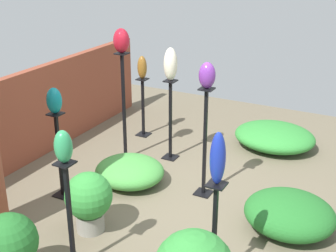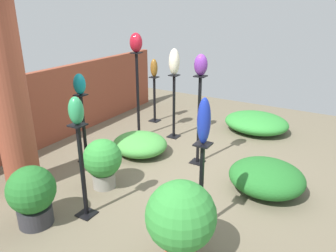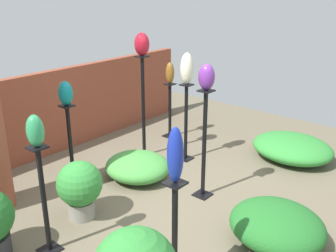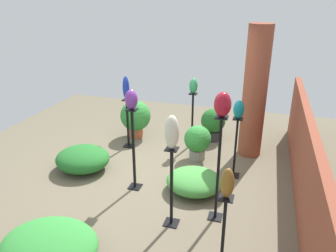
# 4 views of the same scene
# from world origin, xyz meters

# --- Properties ---
(ground_plane) EXTENTS (8.00, 8.00, 0.00)m
(ground_plane) POSITION_xyz_m (0.00, 0.00, 0.00)
(ground_plane) COLOR #6B604C
(brick_wall_back) EXTENTS (5.60, 0.12, 1.29)m
(brick_wall_back) POSITION_xyz_m (0.00, 2.44, 0.64)
(brick_wall_back) COLOR brown
(brick_wall_back) RESTS_ON ground
(brick_pillar) EXTENTS (0.44, 0.44, 2.51)m
(brick_pillar) POSITION_xyz_m (-1.37, 1.59, 1.25)
(brick_pillar) COLOR brown
(brick_pillar) RESTS_ON ground
(pedestal_violet) EXTENTS (0.20, 0.20, 1.37)m
(pedestal_violet) POSITION_xyz_m (0.45, -0.13, 0.63)
(pedestal_violet) COLOR black
(pedestal_violet) RESTS_ON ground
(pedestal_ruby) EXTENTS (0.20, 0.20, 1.54)m
(pedestal_ruby) POSITION_xyz_m (0.85, 1.27, 0.72)
(pedestal_ruby) COLOR black
(pedestal_ruby) RESTS_ON ground
(pedestal_cobalt) EXTENTS (0.20, 0.20, 1.02)m
(pedestal_cobalt) POSITION_xyz_m (-0.97, -0.85, 0.46)
(pedestal_cobalt) COLOR black
(pedestal_cobalt) RESTS_ON ground
(pedestal_jade) EXTENTS (0.20, 0.20, 1.13)m
(pedestal_jade) POSITION_xyz_m (-1.42, 0.40, 0.52)
(pedestal_jade) COLOR black
(pedestal_jade) RESTS_ON ground
(pedestal_ivory) EXTENTS (0.20, 0.20, 1.16)m
(pedestal_ivory) POSITION_xyz_m (1.16, 0.70, 0.53)
(pedestal_ivory) COLOR black
(pedestal_ivory) RESTS_ON ground
(pedestal_bronze) EXTENTS (0.20, 0.20, 0.94)m
(pedestal_bronze) POSITION_xyz_m (1.71, 1.48, 0.42)
(pedestal_bronze) COLOR black
(pedestal_bronze) RESTS_ON ground
(pedestal_teal) EXTENTS (0.20, 0.20, 1.08)m
(pedestal_teal) POSITION_xyz_m (-0.39, 1.39, 0.49)
(pedestal_teal) COLOR black
(pedestal_teal) RESTS_ON ground
(art_vase_violet) EXTENTS (0.18, 0.19, 0.30)m
(art_vase_violet) POSITION_xyz_m (0.45, -0.13, 1.52)
(art_vase_violet) COLOR #6B2D8C
(art_vase_violet) RESTS_ON pedestal_violet
(art_vase_ruby) EXTENTS (0.21, 0.22, 0.32)m
(art_vase_ruby) POSITION_xyz_m (0.85, 1.27, 1.70)
(art_vase_ruby) COLOR maroon
(art_vase_ruby) RESTS_ON pedestal_ruby
(art_vase_cobalt) EXTENTS (0.13, 0.14, 0.48)m
(art_vase_cobalt) POSITION_xyz_m (-0.97, -0.85, 1.26)
(art_vase_cobalt) COLOR #192D9E
(art_vase_cobalt) RESTS_ON pedestal_cobalt
(art_vase_jade) EXTENTS (0.16, 0.17, 0.30)m
(art_vase_jade) POSITION_xyz_m (-1.42, 0.40, 1.28)
(art_vase_jade) COLOR #2D9356
(art_vase_jade) RESTS_ON pedestal_jade
(art_vase_ivory) EXTENTS (0.19, 0.18, 0.45)m
(art_vase_ivory) POSITION_xyz_m (1.16, 0.70, 1.39)
(art_vase_ivory) COLOR beige
(art_vase_ivory) RESTS_ON pedestal_ivory
(art_vase_bronze) EXTENTS (0.14, 0.15, 0.36)m
(art_vase_bronze) POSITION_xyz_m (1.71, 1.48, 1.12)
(art_vase_bronze) COLOR brown
(art_vase_bronze) RESTS_ON pedestal_bronze
(art_vase_teal) EXTENTS (0.18, 0.18, 0.31)m
(art_vase_teal) POSITION_xyz_m (-0.39, 1.39, 1.23)
(art_vase_teal) COLOR #0F727A
(art_vase_teal) RESTS_ON pedestal_teal
(potted_plant_mid_right) EXTENTS (0.67, 0.67, 0.83)m
(potted_plant_mid_right) POSITION_xyz_m (-1.48, -0.88, 0.48)
(potted_plant_mid_right) COLOR #B25B38
(potted_plant_mid_right) RESTS_ON ground
(potted_plant_front_right) EXTENTS (0.51, 0.51, 0.68)m
(potted_plant_front_right) POSITION_xyz_m (-0.83, 0.64, 0.38)
(potted_plant_front_right) COLOR gray
(potted_plant_front_right) RESTS_ON ground
(potted_plant_near_pillar) EXTENTS (0.53, 0.53, 0.70)m
(potted_plant_near_pillar) POSITION_xyz_m (-1.83, 0.77, 0.38)
(potted_plant_near_pillar) COLOR #2D2D33
(potted_plant_near_pillar) RESTS_ON ground
(foliage_bed_east) EXTENTS (1.01, 1.20, 0.36)m
(foliage_bed_east) POSITION_xyz_m (2.20, -0.52, 0.18)
(foliage_bed_east) COLOR #338C38
(foliage_bed_east) RESTS_ON ground
(foliage_bed_west) EXTENTS (0.84, 0.90, 0.34)m
(foliage_bed_west) POSITION_xyz_m (0.26, 0.82, 0.17)
(foliage_bed_west) COLOR #479942
(foliage_bed_west) RESTS_ON ground
(foliage_bed_center) EXTENTS (0.89, 0.98, 0.42)m
(foliage_bed_center) POSITION_xyz_m (0.16, -1.26, 0.21)
(foliage_bed_center) COLOR #236B28
(foliage_bed_center) RESTS_ON ground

